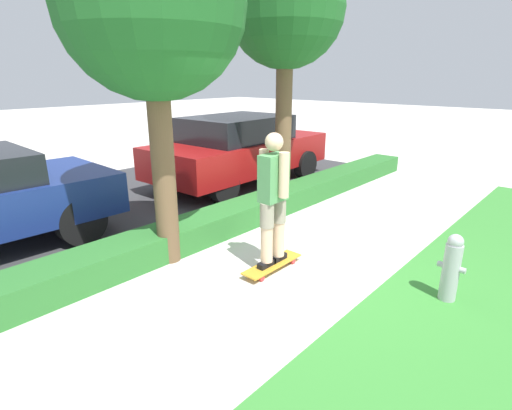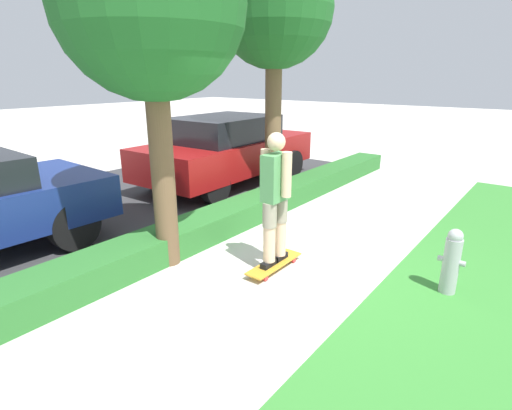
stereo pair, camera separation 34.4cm
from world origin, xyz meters
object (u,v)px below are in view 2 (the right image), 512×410
tree_near (150,6)px  tree_mid (274,12)px  skateboard (274,264)px  skater_person (275,197)px  parked_car_middle (227,149)px  fire_hydrant (451,261)px

tree_near → tree_mid: 3.29m
skateboard → tree_mid: (2.53, 1.84, 3.32)m
skater_person → parked_car_middle: (2.83, 3.29, -0.18)m
parked_car_middle → fire_hydrant: bearing=-114.2°
tree_mid → parked_car_middle: 3.00m
skater_person → skateboard: bearing=-45.0°
parked_car_middle → fire_hydrant: 5.59m
skater_person → tree_near: (-0.68, 1.21, 2.09)m
skateboard → fire_hydrant: 2.02m
skateboard → skater_person: 0.88m
tree_mid → fire_hydrant: bearing=-116.0°
tree_mid → fire_hydrant: 5.11m
skater_person → tree_near: tree_near is taller
skateboard → tree_near: bearing=119.3°
tree_mid → fire_hydrant: tree_mid is taller
tree_near → fire_hydrant: 4.30m
skater_person → fire_hydrant: size_ratio=2.13×
skateboard → tree_near: size_ratio=0.22×
tree_mid → fire_hydrant: (-1.81, -3.71, -3.01)m
skateboard → parked_car_middle: size_ratio=0.21×
skateboard → skater_person: size_ratio=0.56×
tree_mid → parked_car_middle: bearing=78.5°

